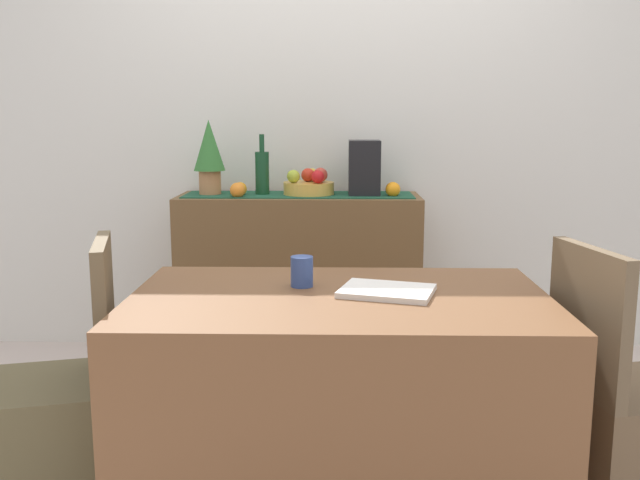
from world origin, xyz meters
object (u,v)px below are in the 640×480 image
object	(u,v)px
chair_near_window	(59,434)
sideboard_console	(299,278)
coffee_cup	(302,271)
open_book	(387,291)
potted_plant	(209,153)
dining_table	(340,407)
chair_by_corner	(626,441)
wine_bottle	(262,172)
coffee_maker	(364,168)
fruit_bowl	(309,188)

from	to	relation	value
chair_near_window	sideboard_console	bearing A→B (deg)	64.64
coffee_cup	open_book	bearing A→B (deg)	-18.49
potted_plant	coffee_cup	world-z (taller)	potted_plant
coffee_cup	chair_near_window	size ratio (longest dim) A/B	0.11
dining_table	chair_by_corner	distance (m)	0.92
chair_near_window	chair_by_corner	xyz separation A→B (m)	(1.83, -0.01, 0.00)
wine_bottle	chair_by_corner	distance (m)	2.12
sideboard_console	chair_near_window	bearing A→B (deg)	-115.36
chair_near_window	coffee_cup	bearing A→B (deg)	7.48
coffee_maker	coffee_cup	xyz separation A→B (m)	(-0.25, -1.39, -0.23)
sideboard_console	potted_plant	world-z (taller)	potted_plant
potted_plant	chair_near_window	size ratio (longest dim) A/B	0.43
fruit_bowl	chair_by_corner	distance (m)	1.95
dining_table	potted_plant	bearing A→B (deg)	114.04
wine_bottle	open_book	xyz separation A→B (m)	(0.54, -1.48, -0.25)
coffee_cup	chair_by_corner	world-z (taller)	chair_by_corner
sideboard_console	chair_by_corner	bearing A→B (deg)	-53.24
sideboard_console	chair_near_window	distance (m)	1.66
open_book	chair_near_window	distance (m)	1.16
sideboard_console	fruit_bowl	distance (m)	0.48
wine_bottle	chair_near_window	xyz separation A→B (m)	(-0.52, -1.49, -0.73)
sideboard_console	dining_table	world-z (taller)	sideboard_console
fruit_bowl	chair_by_corner	world-z (taller)	fruit_bowl
fruit_bowl	open_book	size ratio (longest dim) A/B	0.93
dining_table	chair_near_window	distance (m)	0.92
coffee_maker	potted_plant	xyz separation A→B (m)	(-0.80, 0.00, 0.08)
coffee_maker	open_book	xyz separation A→B (m)	(0.02, -1.48, -0.27)
fruit_bowl	wine_bottle	distance (m)	0.25
coffee_maker	chair_near_window	xyz separation A→B (m)	(-1.04, -1.49, -0.76)
sideboard_console	wine_bottle	distance (m)	0.59
dining_table	chair_by_corner	size ratio (longest dim) A/B	1.44
coffee_maker	wine_bottle	bearing A→B (deg)	180.00
potted_plant	sideboard_console	bearing A→B (deg)	0.00
potted_plant	coffee_cup	xyz separation A→B (m)	(0.54, -1.39, -0.31)
potted_plant	dining_table	xyz separation A→B (m)	(0.67, -1.50, -0.73)
dining_table	chair_by_corner	world-z (taller)	chair_by_corner
open_book	chair_near_window	size ratio (longest dim) A/B	0.31
fruit_bowl	open_book	bearing A→B (deg)	-78.50
coffee_maker	chair_by_corner	distance (m)	1.85
wine_bottle	dining_table	distance (m)	1.67
sideboard_console	coffee_cup	bearing A→B (deg)	-86.59
sideboard_console	coffee_maker	bearing A→B (deg)	0.00
fruit_bowl	wine_bottle	xyz separation A→B (m)	(-0.24, 0.00, 0.08)
chair_by_corner	dining_table	bearing A→B (deg)	179.80
open_book	dining_table	bearing A→B (deg)	-157.10
wine_bottle	chair_near_window	bearing A→B (deg)	-109.15
fruit_bowl	dining_table	world-z (taller)	fruit_bowl
wine_bottle	potted_plant	distance (m)	0.29
chair_near_window	chair_by_corner	bearing A→B (deg)	-0.23
wine_bottle	open_book	distance (m)	1.59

